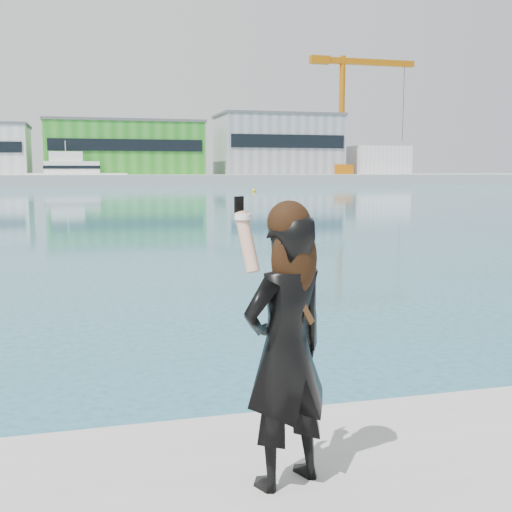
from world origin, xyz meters
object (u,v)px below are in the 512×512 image
Objects in this scene: motor_yacht at (75,173)px; woman at (286,342)px; buoy_near at (254,192)px; dock_crane at (347,111)px.

woman is at bearing -90.86° from motor_yacht.
motor_yacht reaches higher than buoy_near.
motor_yacht is 45.62m from buoy_near.
dock_crane reaches higher than woman.
motor_yacht is at bearing 120.15° from buoy_near.
dock_crane is 133.66m from woman.
woman reaches higher than buoy_near.
motor_yacht is 9.71× the size of woman.
woman is (-20.55, -77.65, 1.70)m from buoy_near.
dock_crane is 56.52m from motor_yacht.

